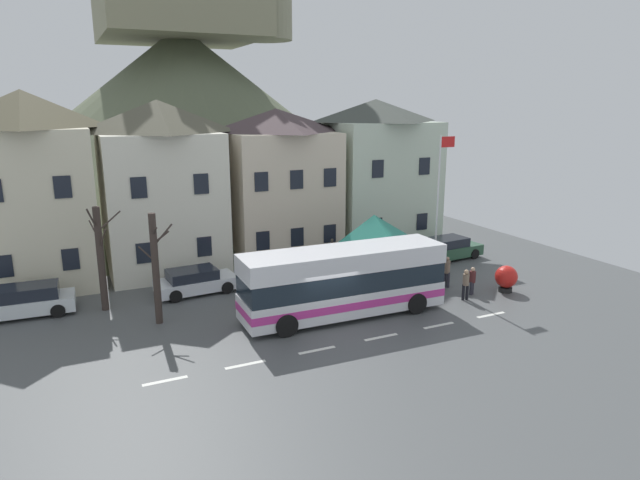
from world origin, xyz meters
The scene contains 21 objects.
ground_plane centered at (0.00, 0.00, -0.03)m, with size 40.00×60.00×0.07m.
townhouse_00 centered at (-11.59, 12.10, 5.17)m, with size 5.93×6.26×10.34m.
townhouse_01 centered at (-4.93, 11.71, 4.92)m, with size 6.47×5.48×9.84m.
townhouse_02 centered at (2.26, 12.17, 4.66)m, with size 6.47×6.40×9.31m.
townhouse_03 centered at (9.46, 12.34, 4.94)m, with size 6.97×6.74×9.88m.
hilltop_castle centered at (0.59, 30.84, 8.64)m, with size 41.74×41.74×25.70m.
transit_bus centered at (1.18, 0.91, 1.62)m, with size 9.70×2.78×3.22m.
bus_shelter centered at (4.65, 4.15, 3.14)m, with size 3.60×3.60×3.92m.
parked_car_00 centered at (-4.35, 6.98, 0.64)m, with size 4.22×2.22×1.31m.
parked_car_01 centered at (11.61, 6.70, 0.68)m, with size 4.57×2.27×1.39m.
parked_car_02 centered at (-12.25, 7.20, 0.70)m, with size 4.52×2.03×1.44m.
parked_car_03 centered at (5.87, 6.41, 0.66)m, with size 3.99×2.05×1.36m.
pedestrian_00 centered at (5.94, 2.89, 0.88)m, with size 0.33×0.34×1.52m.
pedestrian_01 centered at (7.71, 0.18, 0.91)m, with size 0.33×0.32×1.60m.
pedestrian_02 centered at (8.58, 0.72, 0.79)m, with size 0.33×0.33×1.46m.
pedestrian_03 centered at (8.11, 2.21, 0.89)m, with size 0.31×0.35×1.69m.
public_bench centered at (3.12, 6.21, 0.48)m, with size 1.73×0.48×0.87m.
flagpole centered at (8.11, 3.24, 4.59)m, with size 0.95×0.10×8.01m.
harbour_buoy centered at (10.45, 0.27, 0.78)m, with size 1.16×1.16×1.41m.
bare_tree_01 centered at (-8.82, 6.45, 2.62)m, with size 1.57×1.93×5.07m.
bare_tree_02 centered at (-6.75, 3.65, 2.60)m, with size 1.49×0.95×5.05m.
Camera 1 is at (-10.15, -20.72, 9.72)m, focal length 31.25 mm.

